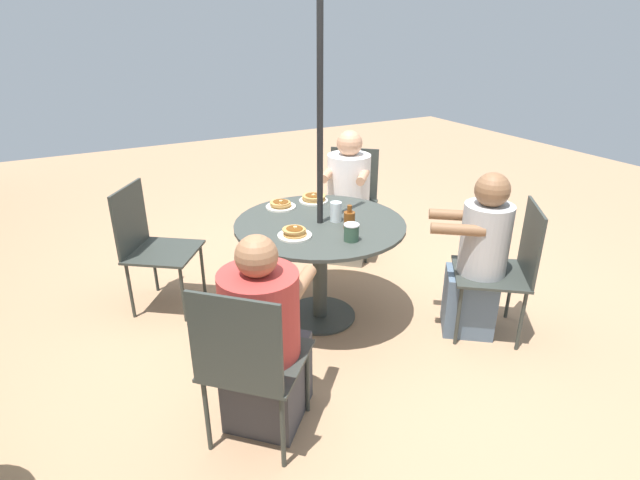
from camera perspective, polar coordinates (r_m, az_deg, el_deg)
The scene contains 16 objects.
ground_plane at distance 3.64m, azimuth 0.00°, elevation -8.65°, with size 12.00×12.00×0.00m, color tan.
patio_table at distance 3.36m, azimuth 0.00°, elevation -0.28°, with size 1.14×1.14×0.73m.
umbrella_pole at distance 3.15m, azimuth 0.00°, elevation 10.64°, with size 0.04×0.04×2.47m, color black.
patio_chair_north at distance 3.44m, azimuth 20.56°, elevation -2.55°, with size 0.64×0.64×0.91m.
diner_north at distance 3.40m, azimuth 17.60°, elevation -2.31°, with size 0.53×0.56×1.12m.
patio_chair_east at distance 4.50m, azimuth 3.59°, elevation 5.17°, with size 0.64×0.64×0.91m.
diner_east at distance 4.34m, azimuth 3.17°, elevation 4.32°, with size 0.58×0.57×1.13m.
patio_chair_south at distance 3.74m, azimuth -18.86°, elevation -0.12°, with size 0.64×0.64×0.91m.
patio_chair_west at distance 2.40m, azimuth -8.16°, elevation -13.24°, with size 0.64×0.64×0.91m.
diner_west at distance 2.56m, azimuth -6.44°, elevation -11.58°, with size 0.60×0.59×1.07m.
pancake_plate_a at distance 3.58m, azimuth -4.51°, elevation 4.00°, with size 0.21×0.21×0.06m.
pancake_plate_b at distance 3.69m, azimuth -0.73°, elevation 4.76°, with size 0.21×0.21×0.06m.
pancake_plate_c at distance 3.09m, azimuth -2.92°, elevation 0.80°, with size 0.21×0.21×0.06m.
syrup_bottle at distance 3.20m, azimuth 3.36°, elevation 2.38°, with size 0.10×0.07×0.16m.
coffee_cup at distance 3.02m, azimuth 3.61°, elevation 0.88°, with size 0.09×0.09×0.11m.
drinking_glass_a at distance 3.31m, azimuth 1.82°, elevation 3.25°, with size 0.08×0.08×0.13m, color silver.
Camera 1 is at (-2.70, 1.45, 1.96)m, focal length 28.00 mm.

